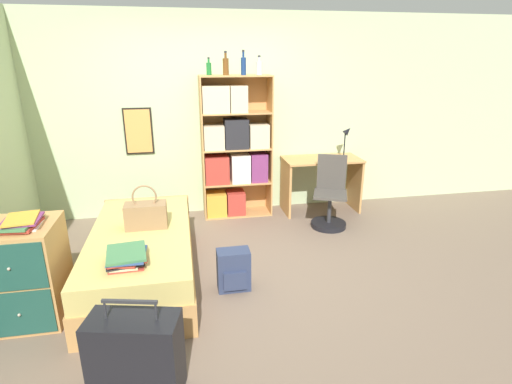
% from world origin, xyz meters
% --- Properties ---
extents(ground_plane, '(14.00, 14.00, 0.00)m').
position_xyz_m(ground_plane, '(0.00, 0.00, 0.00)').
color(ground_plane, '#756051').
extents(wall_back, '(10.00, 0.09, 2.60)m').
position_xyz_m(wall_back, '(-0.00, 1.74, 1.30)').
color(wall_back, beige).
rests_on(wall_back, ground_plane).
extents(bed, '(0.94, 1.95, 0.50)m').
position_xyz_m(bed, '(-0.77, 0.02, 0.25)').
color(bed, tan).
rests_on(bed, ground_plane).
extents(handbag, '(0.39, 0.20, 0.42)m').
position_xyz_m(handbag, '(-0.71, 0.10, 0.62)').
color(handbag, '#93704C').
rests_on(handbag, bed).
extents(book_stack_on_bed, '(0.34, 0.38, 0.10)m').
position_xyz_m(book_stack_on_bed, '(-0.82, -0.61, 0.55)').
color(book_stack_on_bed, '#B2382D').
rests_on(book_stack_on_bed, bed).
extents(suitcase, '(0.60, 0.39, 0.69)m').
position_xyz_m(suitcase, '(-0.70, -1.44, 0.28)').
color(suitcase, black).
rests_on(suitcase, ground_plane).
extents(dresser, '(0.52, 0.59, 0.82)m').
position_xyz_m(dresser, '(-1.61, -0.45, 0.41)').
color(dresser, tan).
rests_on(dresser, ground_plane).
extents(magazine_pile_on_dresser, '(0.27, 0.37, 0.08)m').
position_xyz_m(magazine_pile_on_dresser, '(-1.57, -0.49, 0.86)').
color(magazine_pile_on_dresser, silver).
rests_on(magazine_pile_on_dresser, dresser).
extents(bookcase, '(0.90, 0.36, 1.83)m').
position_xyz_m(bookcase, '(0.31, 1.50, 0.89)').
color(bookcase, tan).
rests_on(bookcase, ground_plane).
extents(bottle_green, '(0.06, 0.06, 0.21)m').
position_xyz_m(bottle_green, '(0.04, 1.55, 1.91)').
color(bottle_green, '#1E6B2D').
rests_on(bottle_green, bookcase).
extents(bottle_brown, '(0.07, 0.07, 0.28)m').
position_xyz_m(bottle_brown, '(0.24, 1.49, 1.94)').
color(bottle_brown, brown).
rests_on(bottle_brown, bookcase).
extents(bottle_clear, '(0.06, 0.06, 0.29)m').
position_xyz_m(bottle_clear, '(0.46, 1.46, 1.95)').
color(bottle_clear, navy).
rests_on(bottle_clear, bookcase).
extents(bottle_blue, '(0.08, 0.08, 0.23)m').
position_xyz_m(bottle_blue, '(0.66, 1.52, 1.92)').
color(bottle_blue, '#B7BCC1').
rests_on(bottle_blue, bookcase).
extents(desk, '(1.04, 0.53, 0.75)m').
position_xyz_m(desk, '(1.51, 1.43, 0.51)').
color(desk, tan).
rests_on(desk, ground_plane).
extents(desk_lamp, '(0.15, 0.10, 0.43)m').
position_xyz_m(desk_lamp, '(1.84, 1.42, 1.04)').
color(desk_lamp, black).
rests_on(desk_lamp, desk).
extents(desk_chair, '(0.52, 0.52, 0.89)m').
position_xyz_m(desk_chair, '(1.45, 0.89, 0.29)').
color(desk_chair, black).
rests_on(desk_chair, ground_plane).
extents(backpack, '(0.30, 0.21, 0.39)m').
position_xyz_m(backpack, '(0.06, -0.34, 0.19)').
color(backpack, '#2D3856').
rests_on(backpack, ground_plane).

